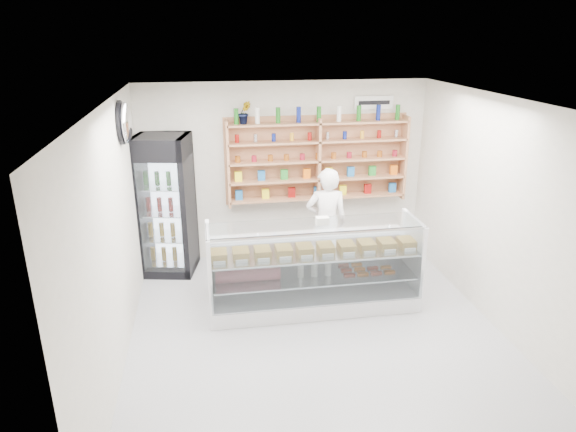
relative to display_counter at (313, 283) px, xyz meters
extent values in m
plane|color=#A7A6AB|center=(-0.09, -0.68, -0.34)|extent=(5.00, 5.00, 0.00)
plane|color=white|center=(-0.09, -0.68, 2.46)|extent=(5.00, 5.00, 0.00)
plane|color=beige|center=(-0.09, 1.82, 1.06)|extent=(4.50, 0.00, 4.50)
plane|color=beige|center=(-0.09, -3.18, 1.06)|extent=(4.50, 0.00, 4.50)
plane|color=beige|center=(-2.34, -0.68, 1.06)|extent=(0.00, 5.00, 5.00)
plane|color=beige|center=(2.16, -0.68, 1.06)|extent=(0.00, 5.00, 5.00)
cube|color=white|center=(0.00, -0.01, -0.22)|extent=(2.75, 0.78, 0.23)
cube|color=white|center=(0.00, 0.35, 0.18)|extent=(2.75, 0.05, 0.58)
cube|color=silver|center=(0.00, -0.01, 0.13)|extent=(2.64, 0.69, 0.02)
cube|color=silver|center=(0.00, -0.01, 0.47)|extent=(2.70, 0.72, 0.02)
cube|color=silver|center=(0.00, -0.39, 0.37)|extent=(2.70, 0.11, 0.96)
cube|color=silver|center=(0.00, -0.06, 0.86)|extent=(2.70, 0.55, 0.01)
imported|color=white|center=(0.38, 0.90, 0.50)|extent=(0.66, 0.47, 1.67)
cube|color=black|center=(-1.94, 1.46, 0.72)|extent=(0.89, 0.87, 2.10)
cube|color=#2A053D|center=(-1.87, 1.12, 1.61)|extent=(0.73, 0.17, 0.29)
cube|color=silver|center=(-1.87, 1.11, 0.62)|extent=(0.63, 0.13, 1.66)
cube|color=#A3704D|center=(-0.99, 1.66, 1.25)|extent=(0.04, 0.28, 1.33)
cube|color=#A3704D|center=(0.41, 1.66, 1.25)|extent=(0.04, 0.28, 1.33)
cube|color=#A3704D|center=(1.81, 1.66, 1.25)|extent=(0.04, 0.28, 1.33)
cube|color=#A3704D|center=(0.41, 1.66, 0.66)|extent=(2.80, 0.28, 0.03)
cube|color=#A3704D|center=(0.41, 1.66, 0.96)|extent=(2.80, 0.28, 0.03)
cube|color=#A3704D|center=(0.41, 1.66, 1.26)|extent=(2.80, 0.28, 0.03)
cube|color=#A3704D|center=(0.41, 1.66, 1.56)|extent=(2.80, 0.28, 0.03)
cube|color=#A3704D|center=(0.41, 1.66, 1.84)|extent=(2.80, 0.28, 0.03)
imported|color=#1E6626|center=(-0.71, 1.66, 2.03)|extent=(0.20, 0.17, 0.34)
ellipsoid|color=silver|center=(-2.26, 0.52, 2.11)|extent=(0.15, 0.50, 0.50)
cube|color=white|center=(1.31, 1.79, 2.11)|extent=(0.62, 0.03, 0.20)
camera|label=1|loc=(-1.32, -5.97, 3.18)|focal=32.00mm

